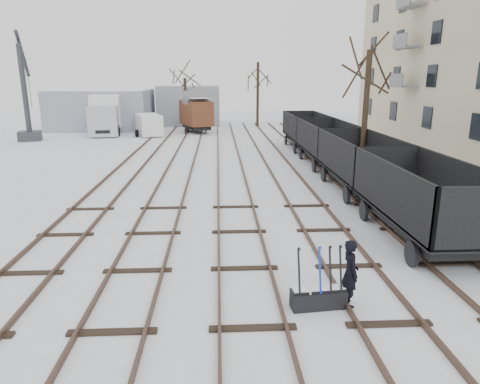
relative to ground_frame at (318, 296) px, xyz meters
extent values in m
plane|color=white|center=(-1.62, 2.17, -0.28)|extent=(120.00, 120.00, 0.00)
cube|color=black|center=(-8.34, 16.17, -0.21)|extent=(0.07, 52.00, 0.15)
cube|color=black|center=(-6.90, 16.17, -0.21)|extent=(0.07, 52.00, 0.15)
cube|color=black|center=(-7.62, 4.17, -0.26)|extent=(1.90, 0.20, 0.08)
cube|color=black|center=(-5.34, 16.17, -0.21)|extent=(0.07, 52.00, 0.15)
cube|color=black|center=(-3.90, 16.17, -0.21)|extent=(0.07, 52.00, 0.15)
cube|color=black|center=(-4.62, 4.17, -0.26)|extent=(1.90, 0.20, 0.08)
cube|color=black|center=(-2.34, 16.17, -0.21)|extent=(0.07, 52.00, 0.15)
cube|color=black|center=(-0.90, 16.17, -0.21)|extent=(0.07, 52.00, 0.15)
cube|color=black|center=(-1.62, 4.17, -0.26)|extent=(1.90, 0.20, 0.08)
cube|color=black|center=(0.66, 16.17, -0.21)|extent=(0.07, 52.00, 0.15)
cube|color=black|center=(2.10, 16.17, -0.21)|extent=(0.07, 52.00, 0.15)
cube|color=black|center=(1.38, 4.17, -0.26)|extent=(1.90, 0.20, 0.08)
cube|color=black|center=(3.66, 16.17, -0.21)|extent=(0.07, 52.00, 0.15)
cube|color=black|center=(5.10, 16.17, -0.21)|extent=(0.07, 52.00, 0.15)
cube|color=black|center=(4.38, 4.17, -0.26)|extent=(1.90, 0.20, 0.08)
cube|color=gray|center=(-14.62, 38.17, 1.72)|extent=(10.00, 8.00, 4.00)
cube|color=white|center=(-14.62, 38.17, 3.77)|extent=(9.80, 7.84, 0.10)
cube|color=gray|center=(-5.62, 42.17, 1.92)|extent=(7.00, 6.00, 4.40)
cube|color=white|center=(-5.62, 42.17, 4.17)|extent=(6.86, 5.88, 0.10)
cube|color=black|center=(0.00, 0.00, -0.06)|extent=(1.34, 0.55, 0.44)
cube|color=black|center=(0.00, 0.00, 0.18)|extent=(1.32, 0.43, 0.06)
cube|color=white|center=(0.00, 0.00, 0.22)|extent=(1.27, 0.38, 0.03)
cylinder|color=black|center=(-0.50, -0.05, 0.67)|extent=(0.08, 0.32, 1.08)
cylinder|color=silver|center=(-0.25, -0.02, 0.67)|extent=(0.08, 0.32, 1.08)
cylinder|color=#0E2CB9|center=(0.00, 0.00, 0.67)|extent=(0.08, 0.32, 1.08)
cylinder|color=black|center=(0.25, 0.02, 0.67)|extent=(0.08, 0.32, 1.08)
cylinder|color=black|center=(0.50, 0.05, 0.67)|extent=(0.08, 0.32, 1.08)
imported|color=black|center=(0.75, 0.10, 0.54)|extent=(0.43, 0.63, 1.64)
cube|color=black|center=(4.38, 4.21, 0.42)|extent=(2.07, 5.70, 0.43)
cube|color=black|center=(4.38, 4.21, 0.63)|extent=(2.59, 6.48, 0.13)
cube|color=black|center=(3.14, 4.21, 1.50)|extent=(0.11, 6.48, 1.73)
cube|color=black|center=(5.62, 4.21, 1.50)|extent=(0.11, 6.48, 1.73)
cube|color=white|center=(4.38, 4.21, 0.74)|extent=(2.33, 6.22, 0.06)
cylinder|color=black|center=(3.19, 2.14, 0.09)|extent=(0.13, 0.76, 0.76)
cylinder|color=black|center=(5.57, 6.28, 0.09)|extent=(0.13, 0.76, 0.76)
cube|color=black|center=(4.38, 10.61, 0.42)|extent=(2.07, 5.70, 0.43)
cube|color=black|center=(4.38, 10.61, 0.63)|extent=(2.59, 6.48, 0.13)
cube|color=black|center=(3.14, 10.61, 1.50)|extent=(0.11, 6.48, 1.73)
cube|color=black|center=(5.62, 10.61, 1.50)|extent=(0.11, 6.48, 1.73)
cube|color=white|center=(4.38, 10.61, 0.74)|extent=(2.33, 6.22, 0.06)
cylinder|color=black|center=(3.19, 8.54, 0.09)|extent=(0.13, 0.76, 0.76)
cylinder|color=black|center=(5.57, 12.68, 0.09)|extent=(0.13, 0.76, 0.76)
cube|color=black|center=(4.38, 17.01, 0.42)|extent=(2.07, 5.70, 0.43)
cube|color=black|center=(4.38, 17.01, 0.63)|extent=(2.59, 6.48, 0.13)
cube|color=black|center=(3.14, 17.01, 1.50)|extent=(0.11, 6.48, 1.73)
cube|color=black|center=(5.62, 17.01, 1.50)|extent=(0.11, 6.48, 1.73)
cube|color=white|center=(4.38, 17.01, 0.74)|extent=(2.33, 6.22, 0.06)
cylinder|color=black|center=(3.19, 14.94, 0.09)|extent=(0.13, 0.76, 0.76)
cylinder|color=black|center=(5.57, 19.08, 0.09)|extent=(0.13, 0.76, 0.76)
cube|color=black|center=(4.38, 23.41, 0.42)|extent=(2.07, 5.70, 0.43)
cube|color=black|center=(4.38, 23.41, 0.63)|extent=(2.59, 6.48, 0.13)
cube|color=black|center=(3.14, 23.41, 1.50)|extent=(0.11, 6.48, 1.73)
cube|color=black|center=(5.62, 23.41, 1.50)|extent=(0.11, 6.48, 1.73)
cube|color=white|center=(4.38, 23.41, 0.74)|extent=(2.33, 6.22, 0.06)
cylinder|color=black|center=(3.19, 21.34, 0.09)|extent=(0.13, 0.76, 0.76)
cylinder|color=black|center=(5.57, 25.48, 0.09)|extent=(0.13, 0.76, 0.76)
cube|color=black|center=(-4.47, 33.97, 0.30)|extent=(3.01, 4.29, 0.36)
cube|color=#502A18|center=(-4.47, 33.97, 1.64)|extent=(3.60, 4.95, 2.33)
cube|color=white|center=(-4.47, 33.97, 3.12)|extent=(3.32, 4.66, 0.04)
cylinder|color=black|center=(-5.45, 32.53, 0.03)|extent=(0.11, 0.63, 0.63)
cylinder|color=black|center=(-3.48, 35.40, 0.03)|extent=(0.11, 0.63, 0.63)
cube|color=black|center=(-13.15, 33.94, 0.31)|extent=(2.32, 8.25, 0.32)
cube|color=#9DA2A6|center=(-13.15, 30.94, 1.16)|extent=(2.83, 2.46, 2.68)
cube|color=white|center=(-13.15, 34.80, 1.86)|extent=(3.37, 5.87, 3.00)
cube|color=white|center=(-13.15, 34.80, 3.38)|extent=(3.31, 5.76, 0.04)
cylinder|color=black|center=(-14.33, 31.16, 0.25)|extent=(0.32, 1.07, 1.07)
cylinder|color=black|center=(-11.97, 36.95, 0.25)|extent=(0.32, 1.07, 1.07)
cube|color=white|center=(-8.83, 32.02, 0.72)|extent=(3.20, 4.79, 1.81)
cube|color=white|center=(-8.83, 32.02, 1.64)|extent=(3.12, 4.68, 0.04)
cylinder|color=black|center=(-9.73, 30.62, 0.07)|extent=(0.22, 0.70, 0.70)
cylinder|color=black|center=(-7.93, 33.43, 0.07)|extent=(0.22, 0.70, 0.70)
cube|color=#2E2E33|center=(-18.62, 28.97, 0.12)|extent=(2.23, 2.23, 0.80)
cylinder|color=#2E2E33|center=(-18.62, 28.97, 3.72)|extent=(0.44, 0.44, 8.00)
cylinder|color=#2E2E33|center=(-18.62, 30.77, 6.91)|extent=(1.72, 4.96, 3.69)
cylinder|color=black|center=(-18.62, 32.87, 4.51)|extent=(0.04, 0.04, 4.50)
cylinder|color=black|center=(5.42, 13.38, 3.04)|extent=(0.30, 0.30, 6.65)
cylinder|color=black|center=(-5.52, 34.78, 2.35)|extent=(0.30, 0.30, 5.26)
cylinder|color=black|center=(2.12, 39.15, 3.18)|extent=(0.30, 0.30, 6.93)
camera|label=1|loc=(-2.31, -8.97, 4.97)|focal=32.00mm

